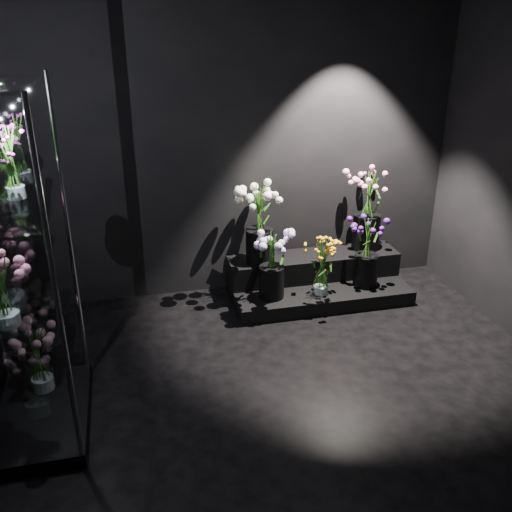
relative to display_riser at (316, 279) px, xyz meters
name	(u,v)px	position (x,y,z in m)	size (l,w,h in m)	color
floor	(302,416)	(-0.66, -1.68, -0.15)	(4.00, 4.00, 0.00)	black
wall_back	(239,144)	(-0.66, 0.32, 1.25)	(4.00, 4.00, 0.00)	black
display_riser	(316,279)	(0.00, 0.00, 0.00)	(1.62, 0.72, 0.36)	black
display_case	(15,274)	(-2.34, -1.34, 0.94)	(0.59, 0.99, 2.17)	black
bouquet_orange_bells	(322,266)	(-0.05, -0.27, 0.26)	(0.32, 0.32, 0.54)	white
bouquet_lilac	(272,259)	(-0.49, -0.22, 0.35)	(0.38, 0.38, 0.62)	black
bouquet_purple	(367,249)	(0.41, -0.19, 0.35)	(0.35, 0.35, 0.65)	black
bouquet_cream_roses	(260,217)	(-0.54, 0.06, 0.64)	(0.41, 0.41, 0.74)	black
bouquet_pink_roses	(368,205)	(0.53, 0.13, 0.65)	(0.40, 0.40, 0.77)	black
bouquet_case_pink	(3,291)	(-2.39, -1.51, 0.92)	(0.41, 0.41, 0.42)	white
bouquet_case_magenta	(11,162)	(-2.29, -1.17, 1.55)	(0.23, 0.23, 0.42)	white
bouquet_case_base_pink	(38,358)	(-2.35, -1.11, 0.20)	(0.42, 0.42, 0.48)	white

